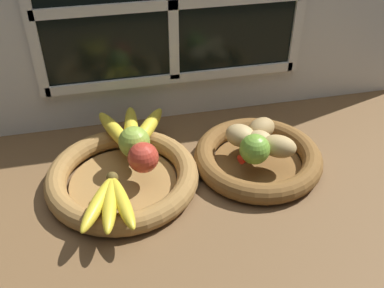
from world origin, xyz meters
TOP-DOWN VIEW (x-y plane):
  - ground_plane at (0.00, 0.00)cm, footprint 140.00×90.00cm
  - back_wall at (0.00, 29.77)cm, footprint 140.00×4.60cm
  - fruit_bowl_left at (-16.57, 3.06)cm, footprint 33.46×33.46cm
  - fruit_bowl_right at (14.64, 3.06)cm, footprint 29.61×29.61cm
  - apple_green_back at (-13.04, 7.23)cm, footprint 7.03×7.03cm
  - apple_red_right at (-11.83, 1.56)cm, footprint 6.63×6.63cm
  - banana_bunch_front at (-19.67, -8.35)cm, footprint 11.84×16.75cm
  - banana_bunch_back at (-12.98, 14.75)cm, footprint 17.99×19.63cm
  - potato_oblong at (11.00, 5.90)cm, footprint 9.14×9.11cm
  - potato_small at (17.88, -0.17)cm, footprint 9.56×8.64cm
  - potato_back at (16.67, 7.51)cm, footprint 8.86×8.15cm
  - potato_large at (14.64, 3.06)cm, footprint 7.80×7.47cm
  - lime_near at (12.03, -0.86)cm, footprint 6.69×6.69cm
  - chili_pepper at (13.61, 0.84)cm, footprint 10.22×5.74cm

SIDE VIEW (x-z plane):
  - ground_plane at x=0.00cm, z-range -3.00..0.00cm
  - fruit_bowl_left at x=-16.57cm, z-range -0.18..4.53cm
  - fruit_bowl_right at x=14.64cm, z-range -0.17..4.54cm
  - chili_pepper at x=13.61cm, z-range 4.71..6.86cm
  - banana_bunch_front at x=-19.67cm, z-range 4.71..7.52cm
  - banana_bunch_back at x=-12.98cm, z-range 4.71..8.00cm
  - potato_large at x=14.64cm, z-range 4.71..9.42cm
  - potato_back at x=16.67cm, z-range 4.71..9.58cm
  - potato_oblong at x=11.00cm, z-range 4.71..9.61cm
  - potato_small at x=17.88cm, z-range 4.71..9.73cm
  - apple_red_right at x=-11.83cm, z-range 4.71..11.33cm
  - lime_near at x=12.03cm, z-range 4.71..11.39cm
  - apple_green_back at x=-13.04cm, z-range 4.71..11.74cm
  - back_wall at x=0.00cm, z-range 0.38..55.38cm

